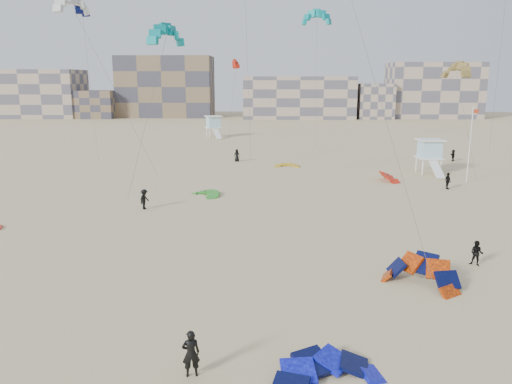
{
  "coord_description": "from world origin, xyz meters",
  "views": [
    {
      "loc": [
        1.21,
        -20.29,
        11.14
      ],
      "look_at": [
        0.55,
        6.0,
        5.2
      ],
      "focal_mm": 35.0,
      "sensor_mm": 36.0,
      "label": 1
    }
  ],
  "objects_px": {
    "kite_ground_blue": "(327,382)",
    "kitesurfer_main": "(191,353)",
    "lifeguard_tower_near": "(429,156)",
    "kite_ground_orange": "(419,285)"
  },
  "relations": [
    {
      "from": "kite_ground_blue",
      "to": "kitesurfer_main",
      "type": "xyz_separation_m",
      "value": [
        -5.16,
        0.32,
        0.95
      ]
    },
    {
      "from": "lifeguard_tower_near",
      "to": "kite_ground_blue",
      "type": "bearing_deg",
      "value": -114.94
    },
    {
      "from": "kite_ground_orange",
      "to": "kitesurfer_main",
      "type": "relative_size",
      "value": 2.27
    },
    {
      "from": "kite_ground_blue",
      "to": "kite_ground_orange",
      "type": "height_order",
      "value": "kite_ground_orange"
    },
    {
      "from": "kitesurfer_main",
      "to": "lifeguard_tower_near",
      "type": "xyz_separation_m",
      "value": [
        22.43,
        43.31,
        1.1
      ]
    },
    {
      "from": "kite_ground_orange",
      "to": "kitesurfer_main",
      "type": "height_order",
      "value": "kite_ground_orange"
    },
    {
      "from": "kite_ground_orange",
      "to": "kite_ground_blue",
      "type": "bearing_deg",
      "value": -85.19
    },
    {
      "from": "lifeguard_tower_near",
      "to": "kitesurfer_main",
      "type": "bearing_deg",
      "value": -120.72
    },
    {
      "from": "kite_ground_blue",
      "to": "lifeguard_tower_near",
      "type": "relative_size",
      "value": 0.79
    },
    {
      "from": "kite_ground_blue",
      "to": "kitesurfer_main",
      "type": "distance_m",
      "value": 5.26
    }
  ]
}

